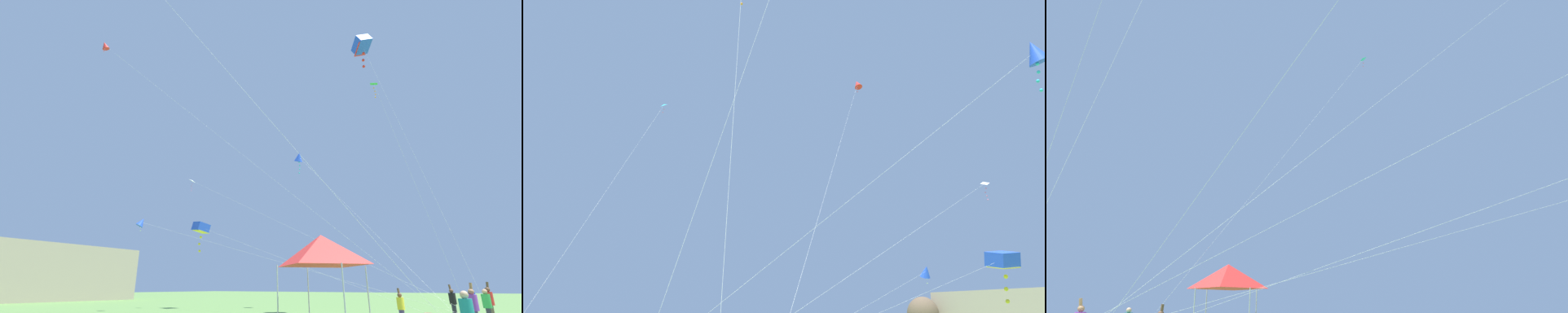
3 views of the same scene
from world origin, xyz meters
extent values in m
cylinder|color=silver|center=(-10.80, 5.89, 9.57)|extent=(7.31, 12.55, 19.14)
pyramid|color=#2DBCD1|center=(-14.45, 12.15, 19.17)|extent=(0.65, 0.49, 0.39)
sphere|color=pink|center=(-14.43, 12.19, 18.81)|extent=(0.08, 0.08, 0.08)
sphere|color=pink|center=(-14.52, 12.17, 18.59)|extent=(0.08, 0.08, 0.08)
cylinder|color=silver|center=(-0.14, 13.44, 11.36)|extent=(11.93, 23.25, 22.72)
cone|color=red|center=(-6.10, 25.06, 22.72)|extent=(1.02, 0.92, 0.97)
sphere|color=pink|center=(-6.11, 25.00, 22.31)|extent=(0.10, 0.10, 0.10)
sphere|color=pink|center=(-6.12, 25.04, 22.03)|extent=(0.10, 0.10, 0.10)
cylinder|color=silver|center=(5.48, 2.29, 11.32)|extent=(2.67, 5.88, 22.64)
cylinder|color=silver|center=(4.51, 6.95, 7.24)|extent=(11.51, 13.86, 14.48)
cone|color=blue|center=(10.26, 13.88, 14.48)|extent=(1.30, 1.36, 1.32)
sphere|color=#2DBCD1|center=(10.27, 13.88, 13.91)|extent=(0.14, 0.14, 0.14)
sphere|color=#2DBCD1|center=(10.27, 13.83, 13.52)|extent=(0.14, 0.14, 0.14)
sphere|color=#2DBCD1|center=(10.20, 13.80, 13.13)|extent=(0.14, 0.14, 0.14)
sphere|color=#2DBCD1|center=(10.24, 13.89, 12.74)|extent=(0.14, 0.14, 0.14)
cone|color=blue|center=(-0.73, 23.77, 7.07)|extent=(1.12, 1.06, 0.97)
sphere|color=white|center=(-0.73, 23.84, 6.65)|extent=(0.10, 0.10, 0.10)
sphere|color=white|center=(-0.71, 23.79, 6.35)|extent=(0.10, 0.10, 0.10)
cube|color=blue|center=(4.84, 21.99, 7.21)|extent=(1.71, 1.83, 1.17)
cube|color=yellow|center=(4.84, 21.99, 6.79)|extent=(1.50, 1.62, 0.42)
sphere|color=yellow|center=(4.90, 21.99, 6.28)|extent=(0.23, 0.23, 0.23)
sphere|color=yellow|center=(4.81, 22.05, 5.63)|extent=(0.23, 0.23, 0.23)
sphere|color=yellow|center=(4.82, 21.98, 4.99)|extent=(0.23, 0.23, 0.23)
cylinder|color=silver|center=(4.86, 2.23, 8.07)|extent=(3.09, 3.18, 16.13)
sphere|color=orange|center=(3.30, 3.83, 14.98)|extent=(0.09, 0.09, 0.09)
cylinder|color=silver|center=(2.93, 10.98, 5.92)|extent=(2.33, 23.81, 11.85)
pyramid|color=white|center=(4.10, 22.86, 11.88)|extent=(0.64, 0.64, 0.36)
sphere|color=pink|center=(4.13, 22.84, 11.52)|extent=(0.08, 0.08, 0.08)
sphere|color=pink|center=(4.04, 22.89, 11.29)|extent=(0.08, 0.08, 0.08)
sphere|color=pink|center=(4.11, 22.89, 11.07)|extent=(0.08, 0.08, 0.08)
sphere|color=pink|center=(4.13, 22.92, 10.85)|extent=(0.08, 0.08, 0.08)
camera|label=1|loc=(-20.22, -1.59, 1.81)|focal=24.00mm
camera|label=2|loc=(15.33, -6.73, 3.69)|focal=35.00mm
camera|label=3|loc=(18.92, 8.84, 1.45)|focal=35.00mm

